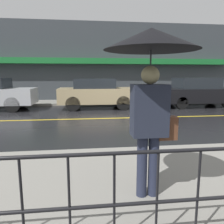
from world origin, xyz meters
TOP-DOWN VIEW (x-y plane):
  - ground_plane at (0.00, 0.00)m, footprint 80.00×80.00m
  - sidewalk_near at (0.00, -5.48)m, footprint 28.00×3.01m
  - sidewalk_far at (0.00, 4.98)m, footprint 28.00×2.01m
  - lane_marking at (0.00, 0.00)m, footprint 25.20×0.12m
  - building_storefront at (0.00, 6.11)m, footprint 28.00×0.85m
  - railing_foreground at (0.00, -6.74)m, footprint 12.00×0.04m
  - pedestrian at (-0.45, -5.93)m, footprint 1.14×1.14m
  - car_tan at (-0.66, 2.77)m, footprint 3.95×1.71m
  - car_black at (4.86, 2.77)m, footprint 4.09×1.78m

SIDE VIEW (x-z plane):
  - ground_plane at x=0.00m, z-range 0.00..0.00m
  - lane_marking at x=0.00m, z-range 0.00..0.01m
  - sidewalk_near at x=0.00m, z-range 0.00..0.13m
  - sidewalk_far at x=0.00m, z-range 0.00..0.13m
  - railing_foreground at x=0.00m, z-range 0.26..1.17m
  - car_black at x=4.86m, z-range 0.00..1.58m
  - car_tan at x=-0.66m, z-range 0.02..1.56m
  - pedestrian at x=-0.45m, z-range 0.79..2.91m
  - building_storefront at x=0.00m, z-range 0.00..5.11m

